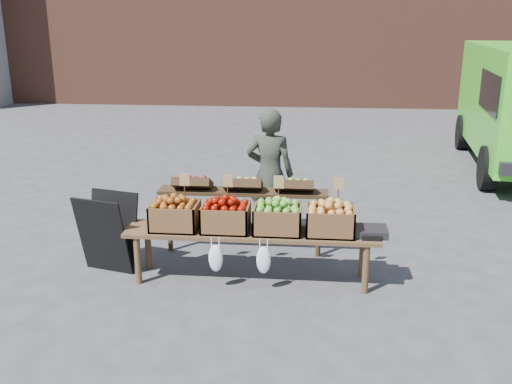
# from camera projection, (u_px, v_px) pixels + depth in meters

# --- Properties ---
(ground) EXTENTS (80.00, 80.00, 0.00)m
(ground) POSITION_uv_depth(u_px,v_px,m) (311.00, 297.00, 5.85)
(ground) COLOR #424244
(vendor) EXTENTS (0.67, 0.49, 1.68)m
(vendor) POSITION_uv_depth(u_px,v_px,m) (270.00, 174.00, 7.25)
(vendor) COLOR #2C3327
(vendor) RESTS_ON ground
(chalkboard_sign) EXTENTS (0.66, 0.47, 0.90)m
(chalkboard_sign) POSITION_uv_depth(u_px,v_px,m) (108.00, 233.00, 6.34)
(chalkboard_sign) COLOR black
(chalkboard_sign) RESTS_ON ground
(back_table) EXTENTS (2.10, 0.44, 1.04)m
(back_table) POSITION_uv_depth(u_px,v_px,m) (243.00, 213.00, 6.78)
(back_table) COLOR #342313
(back_table) RESTS_ON ground
(display_bench) EXTENTS (2.70, 0.56, 0.57)m
(display_bench) POSITION_uv_depth(u_px,v_px,m) (252.00, 255.00, 6.14)
(display_bench) COLOR #4F3721
(display_bench) RESTS_ON ground
(crate_golden_apples) EXTENTS (0.50, 0.40, 0.28)m
(crate_golden_apples) POSITION_uv_depth(u_px,v_px,m) (175.00, 216.00, 6.10)
(crate_golden_apples) COLOR #894711
(crate_golden_apples) RESTS_ON display_bench
(crate_russet_pears) EXTENTS (0.50, 0.40, 0.28)m
(crate_russet_pears) POSITION_uv_depth(u_px,v_px,m) (226.00, 218.00, 6.05)
(crate_russet_pears) COLOR #670900
(crate_russet_pears) RESTS_ON display_bench
(crate_red_apples) EXTENTS (0.50, 0.40, 0.28)m
(crate_red_apples) POSITION_uv_depth(u_px,v_px,m) (277.00, 219.00, 6.00)
(crate_red_apples) COLOR #54902C
(crate_red_apples) RESTS_ON display_bench
(crate_green_apples) EXTENTS (0.50, 0.40, 0.28)m
(crate_green_apples) POSITION_uv_depth(u_px,v_px,m) (330.00, 221.00, 5.95)
(crate_green_apples) COLOR gold
(crate_green_apples) RESTS_ON display_bench
(weighing_scale) EXTENTS (0.34, 0.30, 0.08)m
(weighing_scale) POSITION_uv_depth(u_px,v_px,m) (371.00, 231.00, 5.94)
(weighing_scale) COLOR black
(weighing_scale) RESTS_ON display_bench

